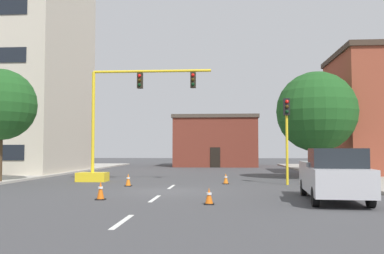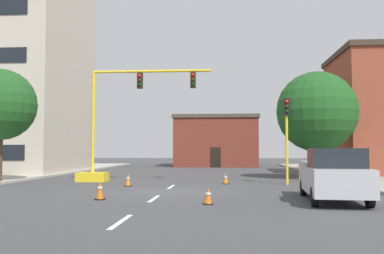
{
  "view_description": "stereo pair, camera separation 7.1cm",
  "coord_description": "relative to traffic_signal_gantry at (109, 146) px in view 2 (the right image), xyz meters",
  "views": [
    {
      "loc": [
        2.73,
        -20.12,
        1.94
      ],
      "look_at": [
        0.75,
        7.03,
        3.37
      ],
      "focal_mm": 40.52,
      "sensor_mm": 36.0,
      "label": 1
    },
    {
      "loc": [
        2.8,
        -20.11,
        1.94
      ],
      "look_at": [
        0.75,
        7.03,
        3.37
      ],
      "focal_mm": 40.52,
      "sensor_mm": 36.0,
      "label": 2
    }
  ],
  "objects": [
    {
      "name": "lane_stripe_seg_3",
      "position": [
        4.28,
        -3.44,
        -2.19
      ],
      "size": [
        0.16,
        2.4,
        0.01
      ],
      "primitive_type": "cube",
      "color": "silver",
      "rests_on": "ground_plane"
    },
    {
      "name": "pickup_truck_silver",
      "position": [
        11.15,
        -9.27,
        -1.21
      ],
      "size": [
        2.4,
        5.54,
        1.99
      ],
      "color": "#BCBCC1",
      "rests_on": "ground_plane"
    },
    {
      "name": "traffic_signal_gantry",
      "position": [
        0.0,
        0.0,
        0.0
      ],
      "size": [
        8.17,
        1.2,
        6.83
      ],
      "color": "yellow",
      "rests_on": "ground_plane"
    },
    {
      "name": "traffic_cone_roadside_c",
      "position": [
        1.94,
        -3.22,
        -1.86
      ],
      "size": [
        0.36,
        0.36,
        0.68
      ],
      "color": "black",
      "rests_on": "ground_plane"
    },
    {
      "name": "tree_right_mid",
      "position": [
        13.22,
        3.22,
        2.28
      ],
      "size": [
        5.35,
        5.35,
        7.15
      ],
      "color": "brown",
      "rests_on": "ground_plane"
    },
    {
      "name": "building_brick_center",
      "position": [
        6.09,
        25.94,
        0.76
      ],
      "size": [
        9.7,
        9.44,
        5.88
      ],
      "color": "brown",
      "rests_on": "ground_plane"
    },
    {
      "name": "sidewalk_right",
      "position": [
        16.86,
        2.06,
        -2.12
      ],
      "size": [
        6.0,
        56.0,
        0.14
      ],
      "primitive_type": "cube",
      "color": "#9E998E",
      "rests_on": "ground_plane"
    },
    {
      "name": "lane_stripe_seg_1",
      "position": [
        4.28,
        -14.44,
        -2.19
      ],
      "size": [
        0.16,
        2.4,
        0.01
      ],
      "primitive_type": "cube",
      "color": "silver",
      "rests_on": "ground_plane"
    },
    {
      "name": "lane_stripe_seg_2",
      "position": [
        4.28,
        -8.94,
        -2.19
      ],
      "size": [
        0.16,
        2.4,
        0.01
      ],
      "primitive_type": "cube",
      "color": "silver",
      "rests_on": "ground_plane"
    },
    {
      "name": "traffic_cone_roadside_a",
      "position": [
        6.49,
        -10.6,
        -1.9
      ],
      "size": [
        0.36,
        0.36,
        0.59
      ],
      "color": "black",
      "rests_on": "ground_plane"
    },
    {
      "name": "tree_left_near",
      "position": [
        -5.79,
        -2.16,
        2.33
      ],
      "size": [
        4.11,
        4.11,
        6.59
      ],
      "color": "#4C3823",
      "rests_on": "ground_plane"
    },
    {
      "name": "traffic_cone_roadside_b",
      "position": [
        7.13,
        -1.39,
        -1.89
      ],
      "size": [
        0.36,
        0.36,
        0.62
      ],
      "color": "black",
      "rests_on": "ground_plane"
    },
    {
      "name": "traffic_cone_roadside_d",
      "position": [
        2.24,
        -9.48,
        -1.83
      ],
      "size": [
        0.36,
        0.36,
        0.73
      ],
      "color": "black",
      "rests_on": "ground_plane"
    },
    {
      "name": "ground_plane",
      "position": [
        4.28,
        -5.94,
        -2.19
      ],
      "size": [
        160.0,
        160.0,
        0.0
      ],
      "primitive_type": "plane",
      "color": "#424244"
    },
    {
      "name": "traffic_light_pole_right",
      "position": [
        10.52,
        -1.74,
        1.34
      ],
      "size": [
        0.32,
        0.47,
        4.8
      ],
      "color": "yellow",
      "rests_on": "ground_plane"
    }
  ]
}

